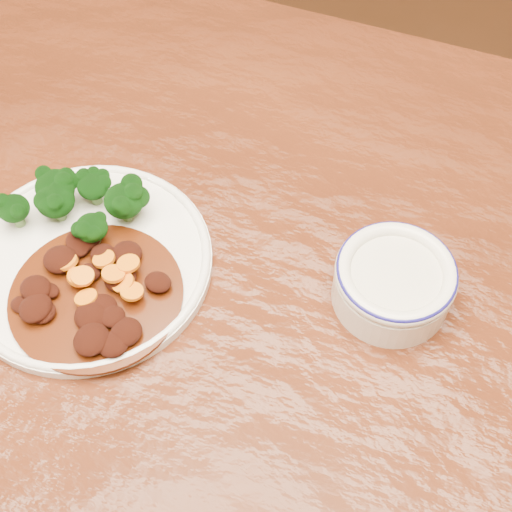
% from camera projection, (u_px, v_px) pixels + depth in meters
% --- Properties ---
extents(dining_table, '(1.57, 1.03, 0.75)m').
position_uv_depth(dining_table, '(233.00, 346.00, 0.74)').
color(dining_table, '#4E1F0D').
rests_on(dining_table, ground).
extents(dinner_plate, '(0.24, 0.24, 0.02)m').
position_uv_depth(dinner_plate, '(87.00, 261.00, 0.69)').
color(dinner_plate, white).
rests_on(dinner_plate, dining_table).
extents(broccoli_florets, '(0.13, 0.09, 0.04)m').
position_uv_depth(broccoli_florets, '(75.00, 200.00, 0.70)').
color(broccoli_florets, '#5E8645').
rests_on(broccoli_florets, dinner_plate).
extents(mince_stew, '(0.16, 0.16, 0.02)m').
position_uv_depth(mince_stew, '(91.00, 291.00, 0.66)').
color(mince_stew, '#481B07').
rests_on(mince_stew, dinner_plate).
extents(dip_bowl, '(0.11, 0.11, 0.05)m').
position_uv_depth(dip_bowl, '(394.00, 281.00, 0.65)').
color(dip_bowl, silver).
rests_on(dip_bowl, dining_table).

